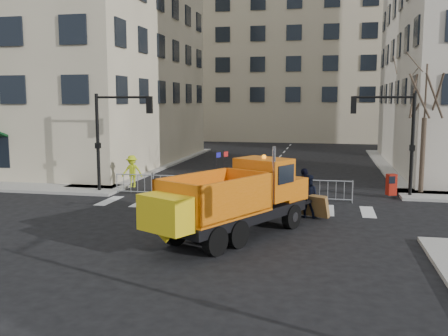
% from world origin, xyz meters
% --- Properties ---
extents(ground, '(120.00, 120.00, 0.00)m').
position_xyz_m(ground, '(0.00, 0.00, 0.00)').
color(ground, black).
rests_on(ground, ground).
extents(sidewalk_back, '(64.00, 5.00, 0.15)m').
position_xyz_m(sidewalk_back, '(0.00, 8.50, 0.07)').
color(sidewalk_back, gray).
rests_on(sidewalk_back, ground).
extents(building_left, '(24.00, 22.00, 26.00)m').
position_xyz_m(building_left, '(-20.00, 20.00, 13.00)').
color(building_left, tan).
rests_on(building_left, ground).
extents(building_far, '(30.00, 18.00, 24.00)m').
position_xyz_m(building_far, '(0.00, 52.00, 12.00)').
color(building_far, '#C0B493').
rests_on(building_far, ground).
extents(traffic_light_left, '(0.18, 0.18, 5.40)m').
position_xyz_m(traffic_light_left, '(-8.00, 7.50, 2.70)').
color(traffic_light_left, black).
rests_on(traffic_light_left, ground).
extents(traffic_light_right, '(0.18, 0.18, 5.40)m').
position_xyz_m(traffic_light_right, '(8.50, 9.50, 2.70)').
color(traffic_light_right, black).
rests_on(traffic_light_right, ground).
extents(crowd_barriers, '(12.60, 0.60, 1.10)m').
position_xyz_m(crowd_barriers, '(-0.75, 7.60, 0.55)').
color(crowd_barriers, '#9EA0A5').
rests_on(crowd_barriers, ground).
extents(street_tree, '(3.00, 3.00, 7.50)m').
position_xyz_m(street_tree, '(9.20, 10.50, 3.75)').
color(street_tree, '#382B21').
rests_on(street_tree, ground).
extents(plow_truck, '(6.10, 8.68, 3.35)m').
position_xyz_m(plow_truck, '(0.93, 0.07, 1.49)').
color(plow_truck, black).
rests_on(plow_truck, ground).
extents(cop_a, '(0.73, 0.68, 1.68)m').
position_xyz_m(cop_a, '(3.27, 5.03, 0.84)').
color(cop_a, black).
rests_on(cop_a, ground).
extents(cop_b, '(1.00, 0.83, 1.88)m').
position_xyz_m(cop_b, '(3.45, 3.88, 0.94)').
color(cop_b, black).
rests_on(cop_b, ground).
extents(cop_c, '(1.14, 1.21, 2.02)m').
position_xyz_m(cop_c, '(3.27, 4.88, 1.01)').
color(cop_c, black).
rests_on(cop_c, ground).
extents(worker, '(1.24, 0.79, 1.82)m').
position_xyz_m(worker, '(-6.58, 8.76, 1.06)').
color(worker, '#B4C917').
rests_on(worker, sidewalk_back).
extents(newspaper_box, '(0.56, 0.54, 1.10)m').
position_xyz_m(newspaper_box, '(7.53, 9.24, 0.70)').
color(newspaper_box, maroon).
rests_on(newspaper_box, sidewalk_back).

